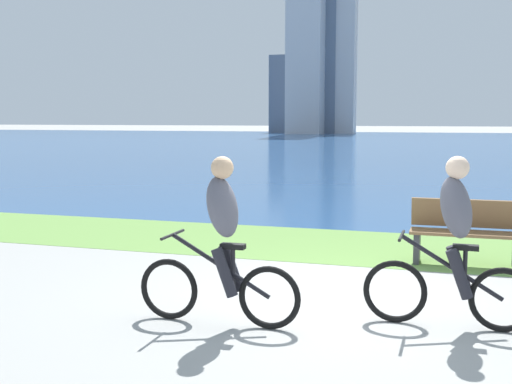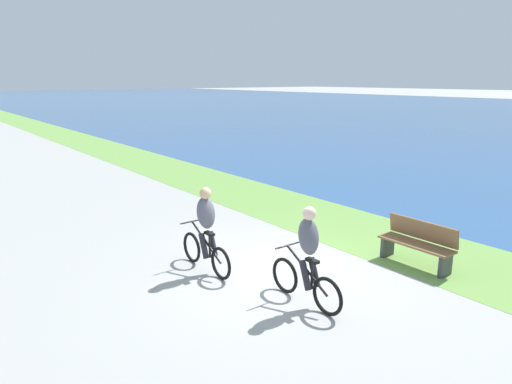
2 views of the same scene
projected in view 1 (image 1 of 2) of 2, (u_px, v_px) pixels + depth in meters
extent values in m
plane|color=#9E9E99|center=(331.00, 301.00, 7.17)|extent=(300.00, 300.00, 0.00)
cube|color=#6B9947|center=(368.00, 247.00, 10.14)|extent=(120.00, 2.78, 0.01)
cube|color=#2D568C|center=(440.00, 144.00, 49.24)|extent=(300.00, 79.68, 0.00)
torus|color=black|center=(169.00, 289.00, 6.49)|extent=(0.62, 0.06, 0.62)
torus|color=black|center=(269.00, 298.00, 6.18)|extent=(0.62, 0.06, 0.62)
cylinder|color=black|center=(220.00, 266.00, 6.30)|extent=(1.03, 0.04, 0.60)
cylinder|color=black|center=(233.00, 271.00, 6.26)|extent=(0.04, 0.04, 0.46)
cube|color=black|center=(233.00, 246.00, 6.24)|extent=(0.24, 0.10, 0.05)
cylinder|color=black|center=(173.00, 235.00, 6.41)|extent=(0.03, 0.52, 0.03)
ellipsoid|color=#595966|center=(222.00, 207.00, 6.22)|extent=(0.40, 0.36, 0.65)
sphere|color=#D8AD84|center=(222.00, 168.00, 6.18)|extent=(0.22, 0.22, 0.22)
cylinder|color=#26262D|center=(224.00, 272.00, 6.18)|extent=(0.27, 0.11, 0.49)
cylinder|color=#26262D|center=(231.00, 268.00, 6.37)|extent=(0.27, 0.11, 0.49)
torus|color=black|center=(395.00, 291.00, 6.39)|extent=(0.63, 0.06, 0.63)
torus|color=black|center=(503.00, 300.00, 6.09)|extent=(0.63, 0.06, 0.63)
cylinder|color=black|center=(451.00, 267.00, 6.20)|extent=(0.97, 0.04, 0.60)
cylinder|color=black|center=(465.00, 273.00, 6.17)|extent=(0.04, 0.04, 0.46)
cube|color=black|center=(466.00, 247.00, 6.14)|extent=(0.24, 0.10, 0.05)
cylinder|color=black|center=(402.00, 236.00, 6.31)|extent=(0.03, 0.52, 0.03)
ellipsoid|color=#595966|center=(456.00, 207.00, 6.13)|extent=(0.40, 0.36, 0.65)
sphere|color=beige|center=(458.00, 168.00, 6.08)|extent=(0.22, 0.22, 0.22)
cylinder|color=#26262D|center=(459.00, 274.00, 6.09)|extent=(0.27, 0.11, 0.49)
cylinder|color=#26262D|center=(459.00, 269.00, 6.28)|extent=(0.27, 0.11, 0.49)
cube|color=brown|center=(466.00, 233.00, 8.83)|extent=(1.50, 0.45, 0.04)
cube|color=brown|center=(467.00, 213.00, 8.99)|extent=(1.50, 0.11, 0.40)
cube|color=#38383D|center=(417.00, 247.00, 9.05)|extent=(0.08, 0.37, 0.45)
cube|color=slate|center=(281.00, 94.00, 88.10)|extent=(2.53, 3.86, 10.36)
cube|color=#B7B7BC|center=(306.00, 22.00, 79.66)|extent=(4.33, 4.25, 27.59)
cube|color=slate|center=(325.00, 57.00, 82.45)|extent=(3.40, 3.57, 19.40)
cube|color=#B7B7BC|center=(340.00, 67.00, 81.68)|extent=(3.93, 2.49, 16.78)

